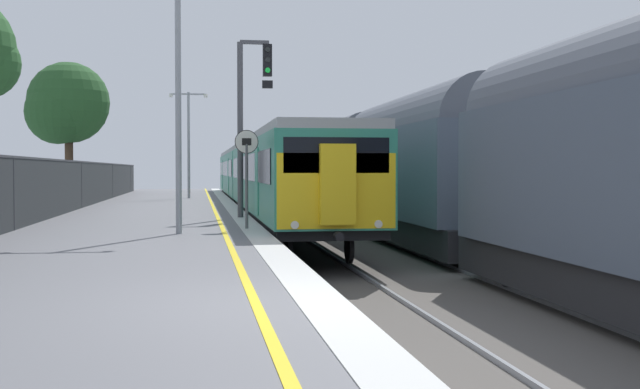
{
  "coord_description": "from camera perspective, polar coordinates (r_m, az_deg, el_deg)",
  "views": [
    {
      "loc": [
        -0.99,
        -8.91,
        1.49
      ],
      "look_at": [
        1.76,
        9.04,
        0.93
      ],
      "focal_mm": 45.11,
      "sensor_mm": 36.0,
      "label": 1
    }
  ],
  "objects": [
    {
      "name": "background_tree_centre",
      "position": [
        39.95,
        -17.64,
        6.0
      ],
      "size": [
        3.85,
        3.9,
        6.6
      ],
      "color": "#473323",
      "rests_on": "ground"
    },
    {
      "name": "platform_lamp_far",
      "position": [
        42.83,
        -9.3,
        4.14
      ],
      "size": [
        2.0,
        0.2,
        5.57
      ],
      "color": "#93999E",
      "rests_on": "ground"
    },
    {
      "name": "platform_lamp_mid",
      "position": [
        19.08,
        -10.03,
        7.43
      ],
      "size": [
        2.0,
        0.2,
        5.75
      ],
      "color": "#93999E",
      "rests_on": "ground"
    },
    {
      "name": "speed_limit_sign",
      "position": [
        20.3,
        -5.23,
        2.05
      ],
      "size": [
        0.59,
        0.08,
        2.49
      ],
      "color": "#59595B",
      "rests_on": "ground"
    },
    {
      "name": "commuter_train_at_platform",
      "position": [
        38.49,
        -4.13,
        1.42
      ],
      "size": [
        2.83,
        41.95,
        3.81
      ],
      "color": "#2D846B",
      "rests_on": "ground"
    },
    {
      "name": "signal_gantry",
      "position": [
        25.22,
        -5.1,
        6.15
      ],
      "size": [
        1.1,
        0.24,
        5.52
      ],
      "color": "#47474C",
      "rests_on": "ground"
    },
    {
      "name": "freight_train_adjacent_track",
      "position": [
        26.18,
        6.99,
        2.15
      ],
      "size": [
        2.6,
        41.83,
        4.89
      ],
      "color": "#232326",
      "rests_on": "ground"
    },
    {
      "name": "ground",
      "position": [
        9.85,
        13.36,
        -10.6
      ],
      "size": [
        17.4,
        110.0,
        1.21
      ],
      "color": "slate"
    }
  ]
}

